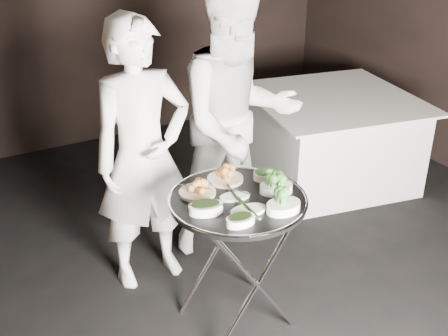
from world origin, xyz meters
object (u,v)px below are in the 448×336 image
serving_tray (238,200)px  dining_table (330,138)px  waiter_left (143,157)px  tray_stand (237,256)px  waiter_right (238,122)px

serving_tray → dining_table: serving_tray is taller
serving_tray → waiter_left: waiter_left is taller
tray_stand → waiter_right: 0.97m
tray_stand → waiter_right: size_ratio=0.44×
serving_tray → waiter_right: (0.44, 0.73, 0.11)m
tray_stand → serving_tray: (-0.00, -0.00, 0.36)m
waiter_left → dining_table: 2.05m
waiter_left → dining_table: size_ratio=1.30×
serving_tray → waiter_left: size_ratio=0.44×
tray_stand → dining_table: (1.66, 1.19, -0.08)m
waiter_left → dining_table: waiter_left is taller
tray_stand → waiter_right: waiter_right is taller
tray_stand → dining_table: bearing=35.6°
waiter_right → tray_stand: bearing=-114.2°
waiter_right → dining_table: (1.22, 0.46, -0.56)m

